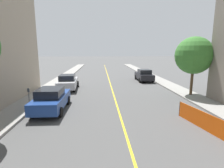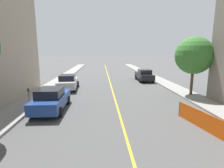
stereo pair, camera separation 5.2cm
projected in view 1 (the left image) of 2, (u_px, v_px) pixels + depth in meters
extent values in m
cube|color=gold|center=(110.00, 84.00, 21.42)|extent=(0.12, 63.54, 0.01)
cube|color=gray|center=(53.00, 85.00, 20.96)|extent=(1.96, 63.54, 0.14)
cube|color=gray|center=(165.00, 83.00, 21.85)|extent=(1.96, 63.54, 0.14)
cube|color=#EF560C|center=(224.00, 131.00, 7.93)|extent=(1.26, 6.31, 0.93)
cylinder|color=#262626|center=(180.00, 109.00, 10.98)|extent=(0.05, 0.05, 0.93)
cube|color=navy|center=(52.00, 101.00, 11.96)|extent=(1.83, 4.31, 0.72)
cube|color=black|center=(50.00, 93.00, 11.64)|extent=(1.54, 1.95, 0.55)
cylinder|color=black|center=(45.00, 101.00, 13.28)|extent=(0.22, 0.64, 0.64)
cylinder|color=black|center=(68.00, 100.00, 13.39)|extent=(0.22, 0.64, 0.64)
cylinder|color=black|center=(32.00, 113.00, 10.67)|extent=(0.22, 0.64, 0.64)
cylinder|color=black|center=(60.00, 112.00, 10.78)|extent=(0.22, 0.64, 0.64)
cube|color=#B7B7BC|center=(68.00, 83.00, 18.64)|extent=(2.04, 4.39, 0.72)
cube|color=black|center=(67.00, 77.00, 18.31)|extent=(1.64, 2.02, 0.55)
cylinder|color=black|center=(63.00, 84.00, 19.96)|extent=(0.26, 0.65, 0.64)
cylinder|color=black|center=(78.00, 84.00, 20.07)|extent=(0.26, 0.65, 0.64)
cylinder|color=black|center=(57.00, 89.00, 17.34)|extent=(0.26, 0.65, 0.64)
cylinder|color=black|center=(74.00, 89.00, 17.45)|extent=(0.26, 0.65, 0.64)
cube|color=black|center=(144.00, 76.00, 23.94)|extent=(1.82, 4.31, 0.72)
cube|color=black|center=(144.00, 72.00, 23.61)|extent=(1.54, 1.94, 0.55)
cylinder|color=black|center=(136.00, 77.00, 25.25)|extent=(0.22, 0.64, 0.64)
cylinder|color=black|center=(147.00, 77.00, 25.37)|extent=(0.22, 0.64, 0.64)
cylinder|color=black|center=(140.00, 80.00, 22.64)|extent=(0.22, 0.64, 0.64)
cylinder|color=black|center=(153.00, 80.00, 22.75)|extent=(0.22, 0.64, 0.64)
cylinder|color=#4C4C51|center=(29.00, 99.00, 12.30)|extent=(0.05, 0.05, 1.09)
cube|color=#33383D|center=(28.00, 90.00, 12.18)|extent=(0.12, 0.10, 0.22)
sphere|color=#33383D|center=(28.00, 89.00, 12.16)|extent=(0.11, 0.11, 0.11)
cylinder|color=#4C3823|center=(192.00, 82.00, 15.71)|extent=(0.24, 0.24, 2.30)
sphere|color=#38752D|center=(194.00, 55.00, 15.27)|extent=(3.25, 3.25, 3.25)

